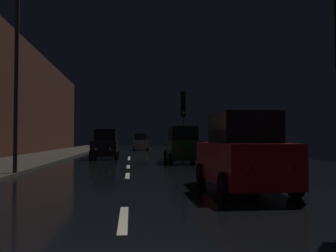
% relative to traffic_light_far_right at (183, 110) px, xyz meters
% --- Properties ---
extents(ground, '(25.03, 84.00, 0.02)m').
position_rel_traffic_light_far_right_xyz_m(ground, '(-4.02, 1.24, -3.62)').
color(ground, black).
extents(sidewalk_left, '(4.40, 84.00, 0.15)m').
position_rel_traffic_light_far_right_xyz_m(sidewalk_left, '(-10.34, 1.24, -3.53)').
color(sidewalk_left, '#38332B').
rests_on(sidewalk_left, ground).
extents(lane_centerline, '(0.16, 23.20, 0.01)m').
position_rel_traffic_light_far_right_xyz_m(lane_centerline, '(-4.02, -8.48, -3.60)').
color(lane_centerline, beige).
rests_on(lane_centerline, ground).
extents(traffic_light_far_right, '(0.35, 0.48, 4.96)m').
position_rel_traffic_light_far_right_xyz_m(traffic_light_far_right, '(0.00, 0.00, 0.00)').
color(traffic_light_far_right, '#38383A').
rests_on(traffic_light_far_right, ground).
extents(streetlamp_overhead, '(1.70, 0.44, 7.85)m').
position_rel_traffic_light_far_right_xyz_m(streetlamp_overhead, '(-7.80, -12.62, 1.53)').
color(streetlamp_overhead, '#2D2D30').
rests_on(streetlamp_overhead, ground).
extents(car_approaching_headlights, '(1.92, 4.16, 2.10)m').
position_rel_traffic_light_far_right_xyz_m(car_approaching_headlights, '(-5.74, -0.36, -2.65)').
color(car_approaching_headlights, black).
rests_on(car_approaching_headlights, ground).
extents(car_parked_right_far, '(1.97, 4.26, 2.15)m').
position_rel_traffic_light_far_right_xyz_m(car_parked_right_far, '(-0.80, -5.29, -2.63)').
color(car_parked_right_far, '#0F3819').
rests_on(car_parked_right_far, ground).
extents(car_distant_taillights, '(1.87, 4.05, 2.04)m').
position_rel_traffic_light_far_right_xyz_m(car_distant_taillights, '(-2.71, 18.09, -2.68)').
color(car_distant_taillights, silver).
rests_on(car_distant_taillights, ground).
extents(car_parked_right_near, '(1.96, 4.25, 2.14)m').
position_rel_traffic_light_far_right_xyz_m(car_parked_right_near, '(-0.80, -16.93, -2.63)').
color(car_parked_right_near, maroon).
rests_on(car_parked_right_near, ground).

